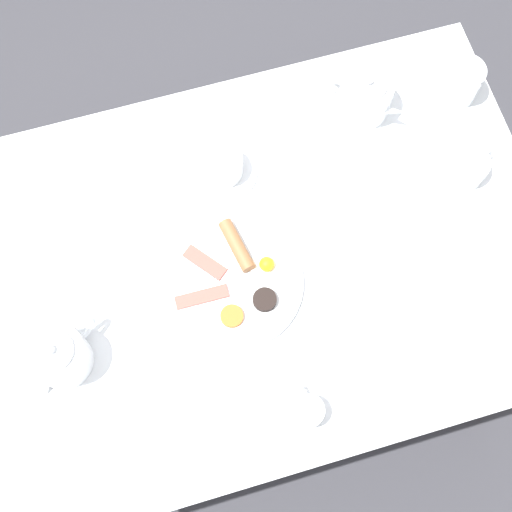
{
  "coord_description": "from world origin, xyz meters",
  "views": [
    {
      "loc": [
        -0.45,
        0.13,
        2.12
      ],
      "look_at": [
        0.0,
        0.0,
        0.75
      ],
      "focal_mm": 50.0,
      "sensor_mm": 36.0,
      "label": 1
    }
  ],
  "objects_px": {
    "breakfast_plate": "(236,280)",
    "teacup_with_saucer_right": "(222,167)",
    "knife_by_plate": "(446,330)",
    "teapot_far": "(364,96)",
    "creamer_jug": "(308,411)",
    "spoon_for_tea": "(354,354)",
    "teapot_near": "(59,355)",
    "water_glass_tall": "(462,82)",
    "fork_by_plate": "(105,180)",
    "teacup_with_saucer_left": "(466,169)"
  },
  "relations": [
    {
      "from": "breakfast_plate",
      "to": "teacup_with_saucer_left",
      "type": "relative_size",
      "value": 1.88
    },
    {
      "from": "creamer_jug",
      "to": "knife_by_plate",
      "type": "xyz_separation_m",
      "value": [
        0.08,
        -0.31,
        -0.02
      ]
    },
    {
      "from": "water_glass_tall",
      "to": "fork_by_plate",
      "type": "xyz_separation_m",
      "value": [
        0.01,
        0.8,
        -0.05
      ]
    },
    {
      "from": "spoon_for_tea",
      "to": "creamer_jug",
      "type": "bearing_deg",
      "value": 123.74
    },
    {
      "from": "teapot_far",
      "to": "water_glass_tall",
      "type": "distance_m",
      "value": 0.22
    },
    {
      "from": "spoon_for_tea",
      "to": "knife_by_plate",
      "type": "bearing_deg",
      "value": -91.33
    },
    {
      "from": "teapot_near",
      "to": "teapot_far",
      "type": "bearing_deg",
      "value": 170.49
    },
    {
      "from": "teacup_with_saucer_right",
      "to": "water_glass_tall",
      "type": "xyz_separation_m",
      "value": [
        0.04,
        -0.55,
        0.02
      ]
    },
    {
      "from": "teapot_near",
      "to": "teacup_with_saucer_left",
      "type": "xyz_separation_m",
      "value": [
        0.16,
        -0.9,
        -0.03
      ]
    },
    {
      "from": "water_glass_tall",
      "to": "knife_by_plate",
      "type": "relative_size",
      "value": 0.49
    },
    {
      "from": "breakfast_plate",
      "to": "teacup_with_saucer_right",
      "type": "xyz_separation_m",
      "value": [
        0.24,
        -0.04,
        0.02
      ]
    },
    {
      "from": "teapot_far",
      "to": "teacup_with_saucer_right",
      "type": "bearing_deg",
      "value": -118.6
    },
    {
      "from": "teapot_far",
      "to": "teacup_with_saucer_left",
      "type": "relative_size",
      "value": 1.1
    },
    {
      "from": "teapot_far",
      "to": "water_glass_tall",
      "type": "bearing_deg",
      "value": 43.94
    },
    {
      "from": "teapot_far",
      "to": "fork_by_plate",
      "type": "relative_size",
      "value": 0.88
    },
    {
      "from": "teacup_with_saucer_left",
      "to": "breakfast_plate",
      "type": "bearing_deg",
      "value": 100.34
    },
    {
      "from": "creamer_jug",
      "to": "knife_by_plate",
      "type": "distance_m",
      "value": 0.32
    },
    {
      "from": "fork_by_plate",
      "to": "teacup_with_saucer_left",
      "type": "bearing_deg",
      "value": -104.97
    },
    {
      "from": "teacup_with_saucer_right",
      "to": "water_glass_tall",
      "type": "relative_size",
      "value": 1.58
    },
    {
      "from": "breakfast_plate",
      "to": "teapot_near",
      "type": "relative_size",
      "value": 1.64
    },
    {
      "from": "knife_by_plate",
      "to": "teapot_near",
      "type": "bearing_deg",
      "value": 78.49
    },
    {
      "from": "teacup_with_saucer_right",
      "to": "knife_by_plate",
      "type": "distance_m",
      "value": 0.57
    },
    {
      "from": "teapot_far",
      "to": "creamer_jug",
      "type": "distance_m",
      "value": 0.68
    },
    {
      "from": "teapot_far",
      "to": "spoon_for_tea",
      "type": "xyz_separation_m",
      "value": [
        -0.52,
        0.19,
        -0.05
      ]
    },
    {
      "from": "knife_by_plate",
      "to": "creamer_jug",
      "type": "bearing_deg",
      "value": 103.84
    },
    {
      "from": "water_glass_tall",
      "to": "fork_by_plate",
      "type": "height_order",
      "value": "water_glass_tall"
    },
    {
      "from": "breakfast_plate",
      "to": "fork_by_plate",
      "type": "distance_m",
      "value": 0.36
    },
    {
      "from": "creamer_jug",
      "to": "fork_by_plate",
      "type": "xyz_separation_m",
      "value": [
        0.59,
        0.27,
        -0.02
      ]
    },
    {
      "from": "breakfast_plate",
      "to": "spoon_for_tea",
      "type": "xyz_separation_m",
      "value": [
        -0.21,
        -0.18,
        -0.01
      ]
    },
    {
      "from": "teacup_with_saucer_left",
      "to": "teacup_with_saucer_right",
      "type": "bearing_deg",
      "value": 73.37
    },
    {
      "from": "teapot_near",
      "to": "teacup_with_saucer_right",
      "type": "bearing_deg",
      "value": -178.92
    },
    {
      "from": "creamer_jug",
      "to": "fork_by_plate",
      "type": "bearing_deg",
      "value": 24.58
    },
    {
      "from": "creamer_jug",
      "to": "spoon_for_tea",
      "type": "height_order",
      "value": "creamer_jug"
    },
    {
      "from": "teapot_near",
      "to": "spoon_for_tea",
      "type": "height_order",
      "value": "teapot_near"
    },
    {
      "from": "teapot_near",
      "to": "teacup_with_saucer_right",
      "type": "xyz_separation_m",
      "value": [
        0.31,
        -0.4,
        -0.03
      ]
    },
    {
      "from": "teacup_with_saucer_right",
      "to": "water_glass_tall",
      "type": "height_order",
      "value": "water_glass_tall"
    },
    {
      "from": "creamer_jug",
      "to": "teacup_with_saucer_left",
      "type": "bearing_deg",
      "value": -50.58
    },
    {
      "from": "breakfast_plate",
      "to": "fork_by_plate",
      "type": "xyz_separation_m",
      "value": [
        0.3,
        0.21,
        -0.01
      ]
    },
    {
      "from": "water_glass_tall",
      "to": "creamer_jug",
      "type": "relative_size",
      "value": 1.15
    },
    {
      "from": "knife_by_plate",
      "to": "teacup_with_saucer_left",
      "type": "bearing_deg",
      "value": -26.97
    },
    {
      "from": "creamer_jug",
      "to": "spoon_for_tea",
      "type": "distance_m",
      "value": 0.15
    },
    {
      "from": "water_glass_tall",
      "to": "spoon_for_tea",
      "type": "height_order",
      "value": "water_glass_tall"
    },
    {
      "from": "breakfast_plate",
      "to": "knife_by_plate",
      "type": "distance_m",
      "value": 0.43
    },
    {
      "from": "teapot_near",
      "to": "spoon_for_tea",
      "type": "distance_m",
      "value": 0.57
    },
    {
      "from": "creamer_jug",
      "to": "fork_by_plate",
      "type": "height_order",
      "value": "creamer_jug"
    },
    {
      "from": "teapot_far",
      "to": "water_glass_tall",
      "type": "height_order",
      "value": "teapot_far"
    },
    {
      "from": "knife_by_plate",
      "to": "teapot_far",
      "type": "bearing_deg",
      "value": -0.15
    },
    {
      "from": "teapot_far",
      "to": "knife_by_plate",
      "type": "bearing_deg",
      "value": -39.75
    },
    {
      "from": "spoon_for_tea",
      "to": "teacup_with_saucer_left",
      "type": "bearing_deg",
      "value": -48.78
    },
    {
      "from": "water_glass_tall",
      "to": "teapot_far",
      "type": "bearing_deg",
      "value": 83.54
    }
  ]
}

